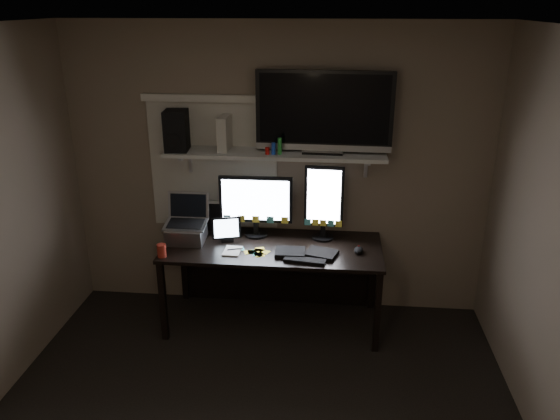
# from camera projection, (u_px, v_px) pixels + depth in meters

# --- Properties ---
(ceiling) EXTENTS (3.60, 3.60, 0.00)m
(ceiling) POSITION_uv_depth(u_px,v_px,m) (238.00, 30.00, 2.56)
(ceiling) COLOR silver
(ceiling) RESTS_ON back_wall
(back_wall) EXTENTS (3.60, 0.00, 3.60)m
(back_wall) POSITION_uv_depth(u_px,v_px,m) (277.00, 173.00, 4.68)
(back_wall) COLOR #6F6150
(back_wall) RESTS_ON floor
(window_blinds) EXTENTS (1.10, 0.02, 1.10)m
(window_blinds) POSITION_uv_depth(u_px,v_px,m) (214.00, 166.00, 4.70)
(window_blinds) COLOR beige
(window_blinds) RESTS_ON back_wall
(desk) EXTENTS (1.80, 0.75, 0.73)m
(desk) POSITION_uv_depth(u_px,v_px,m) (274.00, 259.00, 4.70)
(desk) COLOR black
(desk) RESTS_ON floor
(wall_shelf) EXTENTS (1.80, 0.35, 0.03)m
(wall_shelf) POSITION_uv_depth(u_px,v_px,m) (275.00, 154.00, 4.44)
(wall_shelf) COLOR #B4B5AF
(wall_shelf) RESTS_ON back_wall
(monitor_landscape) EXTENTS (0.62, 0.07, 0.55)m
(monitor_landscape) POSITION_uv_depth(u_px,v_px,m) (256.00, 206.00, 4.63)
(monitor_landscape) COLOR black
(monitor_landscape) RESTS_ON desk
(monitor_portrait) EXTENTS (0.33, 0.08, 0.65)m
(monitor_portrait) POSITION_uv_depth(u_px,v_px,m) (324.00, 203.00, 4.54)
(monitor_portrait) COLOR black
(monitor_portrait) RESTS_ON desk
(keyboard) EXTENTS (0.52, 0.27, 0.03)m
(keyboard) POSITION_uv_depth(u_px,v_px,m) (306.00, 253.00, 4.35)
(keyboard) COLOR black
(keyboard) RESTS_ON desk
(mouse) EXTENTS (0.09, 0.12, 0.04)m
(mouse) POSITION_uv_depth(u_px,v_px,m) (359.00, 250.00, 4.39)
(mouse) COLOR black
(mouse) RESTS_ON desk
(notepad) EXTENTS (0.14, 0.19, 0.01)m
(notepad) POSITION_uv_depth(u_px,v_px,m) (232.00, 251.00, 4.41)
(notepad) COLOR silver
(notepad) RESTS_ON desk
(tablet) EXTENTS (0.26, 0.16, 0.21)m
(tablet) POSITION_uv_depth(u_px,v_px,m) (227.00, 229.00, 4.58)
(tablet) COLOR black
(tablet) RESTS_ON desk
(file_sorter) EXTENTS (0.21, 0.10, 0.26)m
(file_sorter) POSITION_uv_depth(u_px,v_px,m) (210.00, 215.00, 4.81)
(file_sorter) COLOR black
(file_sorter) RESTS_ON desk
(laptop) EXTENTS (0.35, 0.29, 0.39)m
(laptop) POSITION_uv_depth(u_px,v_px,m) (185.00, 220.00, 4.53)
(laptop) COLOR #AAAAAF
(laptop) RESTS_ON desk
(cup) EXTENTS (0.09, 0.09, 0.10)m
(cup) POSITION_uv_depth(u_px,v_px,m) (162.00, 251.00, 4.31)
(cup) COLOR maroon
(cup) RESTS_ON desk
(sticky_notes) EXTENTS (0.34, 0.26, 0.00)m
(sticky_notes) POSITION_uv_depth(u_px,v_px,m) (256.00, 251.00, 4.41)
(sticky_notes) COLOR #FFE845
(sticky_notes) RESTS_ON desk
(tv) EXTENTS (1.09, 0.24, 0.65)m
(tv) POSITION_uv_depth(u_px,v_px,m) (324.00, 112.00, 4.31)
(tv) COLOR black
(tv) RESTS_ON wall_shelf
(game_console) EXTENTS (0.09, 0.24, 0.28)m
(game_console) POSITION_uv_depth(u_px,v_px,m) (225.00, 133.00, 4.45)
(game_console) COLOR beige
(game_console) RESTS_ON wall_shelf
(speaker) EXTENTS (0.20, 0.24, 0.33)m
(speaker) POSITION_uv_depth(u_px,v_px,m) (177.00, 130.00, 4.42)
(speaker) COLOR black
(speaker) RESTS_ON wall_shelf
(bottles) EXTENTS (0.21, 0.10, 0.13)m
(bottles) POSITION_uv_depth(u_px,v_px,m) (274.00, 147.00, 4.33)
(bottles) COLOR #A50F0C
(bottles) RESTS_ON wall_shelf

